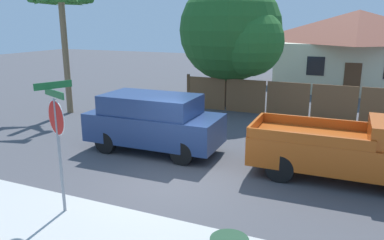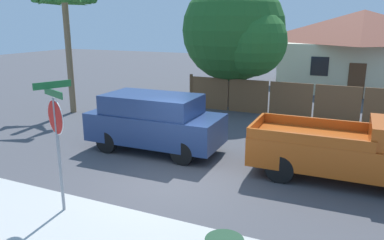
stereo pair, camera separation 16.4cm
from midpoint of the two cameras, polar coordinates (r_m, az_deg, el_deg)
name	(u,v)px [view 1 (the left image)]	position (r m, az deg, el deg)	size (l,w,h in m)	color
ground_plane	(174,178)	(10.57, -3.26, -8.88)	(80.00, 80.00, 0.00)	#47474C
wooden_fence	(334,103)	(17.50, 20.59, 2.43)	(14.12, 0.12, 1.68)	brown
house	(356,48)	(26.66, 23.52, 9.97)	(9.86, 7.59, 4.99)	beige
oak_tree	(234,33)	(18.80, 6.21, 13.09)	(5.28, 5.03, 6.36)	brown
palm_tree	(62,11)	(18.55, -19.46, 15.40)	(2.71, 2.92, 5.50)	brown
red_suv	(154,121)	(12.55, -6.25, -0.17)	(4.51, 2.01, 1.91)	navy
orange_pickup	(352,150)	(11.03, 22.74, -4.19)	(5.02, 2.06, 1.76)	#B74C14
stop_sign	(57,126)	(8.68, -20.38, -0.89)	(0.85, 0.77, 3.01)	gray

